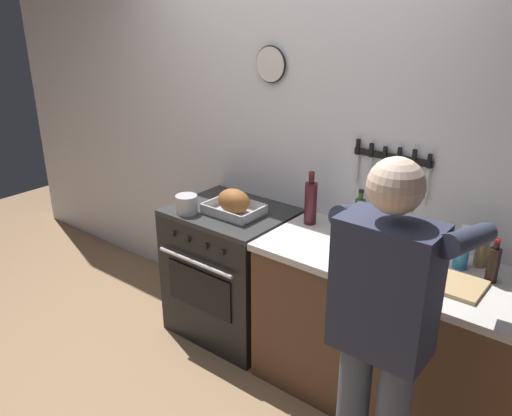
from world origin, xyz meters
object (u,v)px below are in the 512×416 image
(bottle_vinegar, at_px, (482,248))
(bottle_soy_sauce, at_px, (493,264))
(bottle_wine_red, at_px, (311,202))
(saucepan, at_px, (187,204))
(roasting_pan, at_px, (234,203))
(bottle_olive_oil, at_px, (359,215))
(bottle_cooking_oil, at_px, (408,234))
(bottle_dish_soap, at_px, (462,251))
(person_cook, at_px, (383,327))
(cutting_board, at_px, (444,281))
(stove, at_px, (232,271))

(bottle_vinegar, xyz_separation_m, bottle_soy_sauce, (0.09, -0.13, -0.01))
(bottle_wine_red, distance_m, bottle_soy_sauce, 1.07)
(bottle_wine_red, bearing_deg, saucepan, -153.61)
(roasting_pan, relative_size, bottle_olive_oil, 1.32)
(bottle_cooking_oil, bearing_deg, bottle_dish_soap, 5.44)
(bottle_cooking_oil, bearing_deg, saucepan, -166.52)
(person_cook, height_order, bottle_wine_red, person_cook)
(roasting_pan, distance_m, bottle_wine_red, 0.49)
(saucepan, distance_m, bottle_dish_soap, 1.64)
(cutting_board, bearing_deg, saucepan, -174.91)
(bottle_dish_soap, height_order, bottle_soy_sauce, bottle_dish_soap)
(bottle_dish_soap, height_order, bottle_olive_oil, bottle_olive_oil)
(stove, distance_m, bottle_olive_oil, 1.01)
(cutting_board, distance_m, bottle_vinegar, 0.31)
(person_cook, height_order, bottle_cooking_oil, person_cook)
(roasting_pan, xyz_separation_m, bottle_wine_red, (0.46, 0.18, 0.07))
(bottle_olive_oil, xyz_separation_m, bottle_cooking_oil, (0.33, -0.09, 0.01))
(bottle_wine_red, bearing_deg, stove, -165.28)
(saucepan, bearing_deg, roasting_pan, 34.88)
(person_cook, relative_size, saucepan, 11.95)
(stove, bearing_deg, bottle_soy_sauce, 3.24)
(person_cook, relative_size, bottle_soy_sauce, 7.41)
(stove, xyz_separation_m, cutting_board, (1.42, -0.07, 0.46))
(person_cook, relative_size, bottle_cooking_oil, 5.96)
(saucepan, bearing_deg, bottle_wine_red, 26.39)
(stove, relative_size, bottle_dish_soap, 3.88)
(stove, relative_size, bottle_wine_red, 2.75)
(bottle_cooking_oil, bearing_deg, cutting_board, -32.85)
(person_cook, relative_size, bottle_vinegar, 6.92)
(bottle_dish_soap, xyz_separation_m, bottle_soy_sauce, (0.16, -0.04, -0.00))
(saucepan, height_order, bottle_olive_oil, bottle_olive_oil)
(bottle_olive_oil, bearing_deg, saucepan, -157.90)
(bottle_olive_oil, bearing_deg, person_cook, -56.52)
(cutting_board, bearing_deg, roasting_pan, 178.76)
(bottle_dish_soap, distance_m, bottle_olive_oil, 0.61)
(bottle_vinegar, relative_size, bottle_cooking_oil, 0.86)
(stove, bearing_deg, bottle_cooking_oil, 5.32)
(person_cook, distance_m, cutting_board, 0.59)
(cutting_board, relative_size, bottle_vinegar, 1.50)
(cutting_board, distance_m, bottle_olive_oil, 0.66)
(saucepan, distance_m, bottle_olive_oil, 1.08)
(saucepan, bearing_deg, bottle_olive_oil, 22.10)
(bottle_soy_sauce, height_order, bottle_cooking_oil, bottle_cooking_oil)
(bottle_dish_soap, distance_m, bottle_wine_red, 0.90)
(bottle_cooking_oil, bearing_deg, bottle_soy_sauce, -2.22)
(roasting_pan, relative_size, bottle_soy_sauce, 1.57)
(saucepan, relative_size, bottle_olive_oil, 0.52)
(bottle_soy_sauce, relative_size, bottle_olive_oil, 0.84)
(person_cook, distance_m, bottle_soy_sauce, 0.77)
(bottle_vinegar, height_order, bottle_dish_soap, bottle_vinegar)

